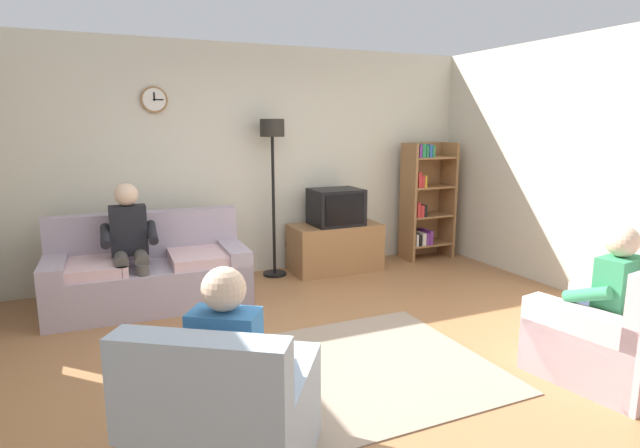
{
  "coord_description": "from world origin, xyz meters",
  "views": [
    {
      "loc": [
        -1.83,
        -3.32,
        1.8
      ],
      "look_at": [
        0.18,
        1.17,
        0.83
      ],
      "focal_mm": 28.85,
      "sensor_mm": 36.0,
      "label": 1
    }
  ],
  "objects_px": {
    "tv": "(336,207)",
    "person_in_left_armchair": "(232,359)",
    "bookshelf": "(424,200)",
    "armchair_near_window": "(228,424)",
    "person_in_right_armchair": "(603,294)",
    "armchair_near_bookshelf": "(611,340)",
    "couch": "(149,274)",
    "tv_stand": "(335,247)",
    "floor_lamp": "(273,154)",
    "person_on_couch": "(130,241)"
  },
  "relations": [
    {
      "from": "couch",
      "to": "armchair_near_bookshelf",
      "type": "distance_m",
      "value": 4.08
    },
    {
      "from": "bookshelf",
      "to": "tv",
      "type": "bearing_deg",
      "value": -175.88
    },
    {
      "from": "tv_stand",
      "to": "armchair_near_bookshelf",
      "type": "bearing_deg",
      "value": -80.15
    },
    {
      "from": "tv",
      "to": "person_in_left_armchair",
      "type": "height_order",
      "value": "person_in_left_armchair"
    },
    {
      "from": "person_in_left_armchair",
      "to": "person_in_right_armchair",
      "type": "bearing_deg",
      "value": -1.67
    },
    {
      "from": "armchair_near_window",
      "to": "person_in_right_armchair",
      "type": "bearing_deg",
      "value": -0.08
    },
    {
      "from": "person_in_left_armchair",
      "to": "armchair_near_bookshelf",
      "type": "bearing_deg",
      "value": -3.53
    },
    {
      "from": "couch",
      "to": "armchair_near_bookshelf",
      "type": "bearing_deg",
      "value": -46.41
    },
    {
      "from": "couch",
      "to": "bookshelf",
      "type": "height_order",
      "value": "bookshelf"
    },
    {
      "from": "tv",
      "to": "armchair_near_window",
      "type": "distance_m",
      "value": 3.89
    },
    {
      "from": "bookshelf",
      "to": "armchair_near_bookshelf",
      "type": "distance_m",
      "value": 3.51
    },
    {
      "from": "floor_lamp",
      "to": "armchair_near_bookshelf",
      "type": "relative_size",
      "value": 1.84
    },
    {
      "from": "armchair_near_window",
      "to": "person_on_couch",
      "type": "bearing_deg",
      "value": 95.15
    },
    {
      "from": "tv",
      "to": "person_on_couch",
      "type": "distance_m",
      "value": 2.45
    },
    {
      "from": "bookshelf",
      "to": "armchair_near_window",
      "type": "xyz_separation_m",
      "value": [
        -3.52,
        -3.29,
        -0.51
      ]
    },
    {
      "from": "bookshelf",
      "to": "person_on_couch",
      "type": "relative_size",
      "value": 1.25
    },
    {
      "from": "armchair_near_bookshelf",
      "to": "tv_stand",
      "type": "bearing_deg",
      "value": 99.85
    },
    {
      "from": "floor_lamp",
      "to": "armchair_near_window",
      "type": "xyz_separation_m",
      "value": [
        -1.4,
        -3.32,
        -1.16
      ]
    },
    {
      "from": "person_in_right_armchair",
      "to": "person_on_couch",
      "type": "bearing_deg",
      "value": 137.09
    },
    {
      "from": "couch",
      "to": "person_in_right_armchair",
      "type": "height_order",
      "value": "person_in_right_armchair"
    },
    {
      "from": "floor_lamp",
      "to": "person_in_left_armchair",
      "type": "distance_m",
      "value": 3.61
    },
    {
      "from": "person_in_right_armchair",
      "to": "bookshelf",
      "type": "bearing_deg",
      "value": 76.33
    },
    {
      "from": "bookshelf",
      "to": "armchair_near_window",
      "type": "bearing_deg",
      "value": -136.93
    },
    {
      "from": "bookshelf",
      "to": "person_in_right_armchair",
      "type": "height_order",
      "value": "bookshelf"
    },
    {
      "from": "couch",
      "to": "person_in_left_armchair",
      "type": "height_order",
      "value": "person_in_left_armchair"
    },
    {
      "from": "couch",
      "to": "armchair_near_window",
      "type": "xyz_separation_m",
      "value": [
        0.08,
        -2.87,
        -0.02
      ]
    },
    {
      "from": "bookshelf",
      "to": "floor_lamp",
      "type": "xyz_separation_m",
      "value": [
        -2.12,
        0.03,
        0.65
      ]
    },
    {
      "from": "person_in_right_armchair",
      "to": "armchair_near_bookshelf",
      "type": "bearing_deg",
      "value": -80.14
    },
    {
      "from": "tv_stand",
      "to": "floor_lamp",
      "type": "bearing_deg",
      "value": 172.57
    },
    {
      "from": "tv",
      "to": "armchair_near_bookshelf",
      "type": "bearing_deg",
      "value": -80.07
    },
    {
      "from": "armchair_near_window",
      "to": "person_in_left_armchair",
      "type": "height_order",
      "value": "person_in_left_armchair"
    },
    {
      "from": "person_in_left_armchair",
      "to": "person_in_right_armchair",
      "type": "distance_m",
      "value": 2.67
    },
    {
      "from": "tv",
      "to": "floor_lamp",
      "type": "xyz_separation_m",
      "value": [
        -0.76,
        0.12,
        0.65
      ]
    },
    {
      "from": "couch",
      "to": "person_in_right_armchair",
      "type": "relative_size",
      "value": 1.72
    },
    {
      "from": "person_in_right_armchair",
      "to": "person_in_left_armchair",
      "type": "bearing_deg",
      "value": 178.33
    },
    {
      "from": "bookshelf",
      "to": "couch",
      "type": "bearing_deg",
      "value": -173.24
    },
    {
      "from": "tv",
      "to": "armchair_near_window",
      "type": "relative_size",
      "value": 0.51
    },
    {
      "from": "floor_lamp",
      "to": "couch",
      "type": "bearing_deg",
      "value": -163.01
    },
    {
      "from": "tv",
      "to": "armchair_near_window",
      "type": "height_order",
      "value": "tv"
    },
    {
      "from": "tv",
      "to": "person_in_right_armchair",
      "type": "relative_size",
      "value": 0.54
    },
    {
      "from": "floor_lamp",
      "to": "tv_stand",
      "type": "bearing_deg",
      "value": -7.43
    },
    {
      "from": "tv",
      "to": "person_in_left_armchair",
      "type": "relative_size",
      "value": 0.54
    },
    {
      "from": "tv_stand",
      "to": "person_in_right_armchair",
      "type": "distance_m",
      "value": 3.29
    },
    {
      "from": "armchair_near_window",
      "to": "person_in_right_armchair",
      "type": "xyz_separation_m",
      "value": [
        2.72,
        -0.0,
        0.32
      ]
    },
    {
      "from": "bookshelf",
      "to": "armchair_near_bookshelf",
      "type": "relative_size",
      "value": 1.54
    },
    {
      "from": "person_on_couch",
      "to": "floor_lamp",
      "type": "bearing_deg",
      "value": 18.83
    },
    {
      "from": "tv",
      "to": "person_on_couch",
      "type": "relative_size",
      "value": 0.48
    },
    {
      "from": "bookshelf",
      "to": "armchair_near_bookshelf",
      "type": "xyz_separation_m",
      "value": [
        -0.79,
        -3.38,
        -0.51
      ]
    },
    {
      "from": "floor_lamp",
      "to": "person_in_right_armchair",
      "type": "xyz_separation_m",
      "value": [
        1.32,
        -3.32,
        -0.85
      ]
    },
    {
      "from": "tv",
      "to": "person_in_left_armchair",
      "type": "xyz_separation_m",
      "value": [
        -2.11,
        -3.12,
        -0.2
      ]
    }
  ]
}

